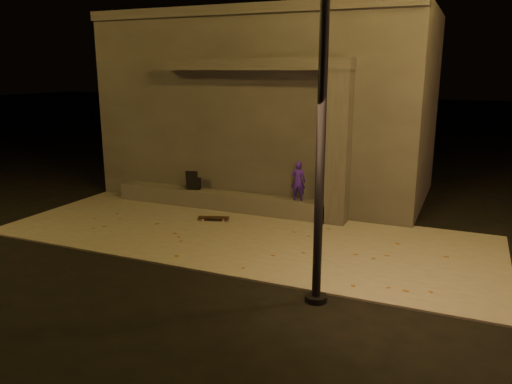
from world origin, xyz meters
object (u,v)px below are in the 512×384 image
at_px(column, 338,149).
at_px(street_lamp_0, 324,51).
at_px(skateboard, 214,218).
at_px(skateboarder, 298,181).
at_px(backpack, 194,183).

distance_m(column, street_lamp_0, 4.79).
xyz_separation_m(column, street_lamp_0, (0.81, -4.24, 2.07)).
distance_m(column, skateboard, 3.44).
relative_size(column, street_lamp_0, 0.52).
xyz_separation_m(column, skateboarder, (-0.96, 0.00, -0.86)).
bearing_deg(street_lamp_0, skateboarder, 112.63).
bearing_deg(skateboarder, skateboard, 22.54).
height_order(skateboarder, backpack, skateboarder).
xyz_separation_m(backpack, street_lamp_0, (4.76, -4.24, 3.24)).
height_order(backpack, skateboard, backpack).
relative_size(skateboard, street_lamp_0, 0.11).
bearing_deg(backpack, column, -17.09).
height_order(column, street_lamp_0, street_lamp_0).
relative_size(column, backpack, 7.01).
distance_m(column, skateboarder, 1.29).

